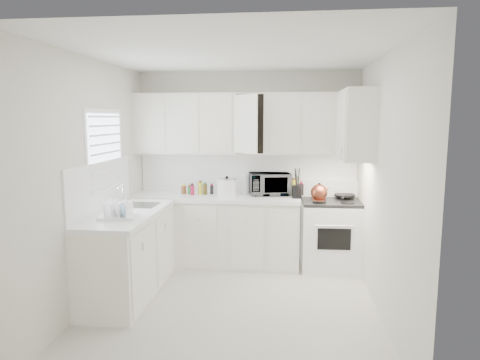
# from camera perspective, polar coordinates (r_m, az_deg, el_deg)

# --- Properties ---
(floor) EXTENTS (3.20, 3.20, 0.00)m
(floor) POSITION_cam_1_polar(r_m,az_deg,el_deg) (4.74, -0.97, -16.38)
(floor) COLOR beige
(floor) RESTS_ON ground
(ceiling) EXTENTS (3.20, 3.20, 0.00)m
(ceiling) POSITION_cam_1_polar(r_m,az_deg,el_deg) (4.35, -1.06, 16.50)
(ceiling) COLOR white
(ceiling) RESTS_ON ground
(wall_back) EXTENTS (3.00, 0.00, 3.00)m
(wall_back) POSITION_cam_1_polar(r_m,az_deg,el_deg) (5.94, 0.95, 1.71)
(wall_back) COLOR silver
(wall_back) RESTS_ON ground
(wall_front) EXTENTS (3.00, 0.00, 3.00)m
(wall_front) POSITION_cam_1_polar(r_m,az_deg,el_deg) (2.81, -5.18, -5.64)
(wall_front) COLOR silver
(wall_front) RESTS_ON ground
(wall_left) EXTENTS (0.00, 3.20, 3.20)m
(wall_left) POSITION_cam_1_polar(r_m,az_deg,el_deg) (4.79, -19.12, -0.31)
(wall_left) COLOR silver
(wall_left) RESTS_ON ground
(wall_right) EXTENTS (0.00, 3.20, 3.20)m
(wall_right) POSITION_cam_1_polar(r_m,az_deg,el_deg) (4.43, 18.62, -0.95)
(wall_right) COLOR silver
(wall_right) RESTS_ON ground
(window_blinds) EXTENTS (0.06, 0.96, 1.06)m
(window_blinds) POSITION_cam_1_polar(r_m,az_deg,el_deg) (5.07, -17.36, 3.06)
(window_blinds) COLOR white
(window_blinds) RESTS_ON wall_left
(lower_cabinets_back) EXTENTS (2.22, 0.60, 0.90)m
(lower_cabinets_back) POSITION_cam_1_polar(r_m,az_deg,el_deg) (5.85, -3.17, -6.88)
(lower_cabinets_back) COLOR silver
(lower_cabinets_back) RESTS_ON floor
(lower_cabinets_left) EXTENTS (0.60, 1.60, 0.90)m
(lower_cabinets_left) POSITION_cam_1_polar(r_m,az_deg,el_deg) (5.04, -14.55, -9.64)
(lower_cabinets_left) COLOR silver
(lower_cabinets_left) RESTS_ON floor
(countertop_back) EXTENTS (2.24, 0.64, 0.05)m
(countertop_back) POSITION_cam_1_polar(r_m,az_deg,el_deg) (5.74, -3.23, -2.32)
(countertop_back) COLOR white
(countertop_back) RESTS_ON lower_cabinets_back
(countertop_left) EXTENTS (0.64, 1.62, 0.05)m
(countertop_left) POSITION_cam_1_polar(r_m,az_deg,el_deg) (4.91, -14.64, -4.37)
(countertop_left) COLOR white
(countertop_left) RESTS_ON lower_cabinets_left
(backsplash_back) EXTENTS (2.98, 0.02, 0.55)m
(backsplash_back) POSITION_cam_1_polar(r_m,az_deg,el_deg) (5.94, 0.94, 0.98)
(backsplash_back) COLOR white
(backsplash_back) RESTS_ON wall_back
(backsplash_left) EXTENTS (0.02, 1.60, 0.55)m
(backsplash_left) POSITION_cam_1_polar(r_m,az_deg,el_deg) (4.97, -17.99, -0.83)
(backsplash_left) COLOR white
(backsplash_left) RESTS_ON wall_left
(upper_cabinets_back) EXTENTS (3.00, 0.33, 0.80)m
(upper_cabinets_back) POSITION_cam_1_polar(r_m,az_deg,el_deg) (5.75, 0.81, 3.50)
(upper_cabinets_back) COLOR silver
(upper_cabinets_back) RESTS_ON wall_back
(upper_cabinets_right) EXTENTS (0.33, 0.90, 0.80)m
(upper_cabinets_right) POSITION_cam_1_polar(r_m,az_deg,el_deg) (5.18, 15.02, 2.70)
(upper_cabinets_right) COLOR silver
(upper_cabinets_right) RESTS_ON wall_right
(sink) EXTENTS (0.42, 0.38, 0.30)m
(sink) POSITION_cam_1_polar(r_m,az_deg,el_deg) (5.21, -13.33, -1.99)
(sink) COLOR gray
(sink) RESTS_ON countertop_left
(stove) EXTENTS (0.77, 0.64, 1.17)m
(stove) POSITION_cam_1_polar(r_m,az_deg,el_deg) (5.76, 12.03, -5.92)
(stove) COLOR white
(stove) RESTS_ON floor
(tea_kettle) EXTENTS (0.32, 0.29, 0.24)m
(tea_kettle) POSITION_cam_1_polar(r_m,az_deg,el_deg) (5.49, 10.47, -1.48)
(tea_kettle) COLOR maroon
(tea_kettle) RESTS_ON stove
(frying_pan) EXTENTS (0.37, 0.51, 0.04)m
(frying_pan) POSITION_cam_1_polar(r_m,az_deg,el_deg) (5.86, 13.74, -1.91)
(frying_pan) COLOR black
(frying_pan) RESTS_ON stove
(microwave) EXTENTS (0.58, 0.40, 0.36)m
(microwave) POSITION_cam_1_polar(r_m,az_deg,el_deg) (5.79, 3.96, -0.18)
(microwave) COLOR gray
(microwave) RESTS_ON countertop_back
(rice_cooker) EXTENTS (0.30, 0.30, 0.26)m
(rice_cooker) POSITION_cam_1_polar(r_m,az_deg,el_deg) (5.69, -1.75, -0.79)
(rice_cooker) COLOR white
(rice_cooker) RESTS_ON countertop_back
(paper_towel) EXTENTS (0.12, 0.12, 0.27)m
(paper_towel) POSITION_cam_1_polar(r_m,az_deg,el_deg) (5.84, 0.68, -0.52)
(paper_towel) COLOR white
(paper_towel) RESTS_ON countertop_back
(utensil_crock) EXTENTS (0.14, 0.14, 0.40)m
(utensil_crock) POSITION_cam_1_polar(r_m,az_deg,el_deg) (5.56, 7.58, -0.37)
(utensil_crock) COLOR black
(utensil_crock) RESTS_ON countertop_back
(dish_rack) EXTENTS (0.39, 0.31, 0.20)m
(dish_rack) POSITION_cam_1_polar(r_m,az_deg,el_deg) (4.59, -15.96, -3.67)
(dish_rack) COLOR white
(dish_rack) RESTS_ON countertop_left
(spice_left_0) EXTENTS (0.06, 0.06, 0.13)m
(spice_left_0) POSITION_cam_1_polar(r_m,az_deg,el_deg) (5.94, -7.41, -1.13)
(spice_left_0) COLOR brown
(spice_left_0) RESTS_ON countertop_back
(spice_left_1) EXTENTS (0.06, 0.06, 0.13)m
(spice_left_1) POSITION_cam_1_polar(r_m,az_deg,el_deg) (5.84, -6.90, -1.29)
(spice_left_1) COLOR #297B34
(spice_left_1) RESTS_ON countertop_back
(spice_left_2) EXTENTS (0.06, 0.06, 0.13)m
(spice_left_2) POSITION_cam_1_polar(r_m,az_deg,el_deg) (5.91, -5.99, -1.16)
(spice_left_2) COLOR #B61842
(spice_left_2) RESTS_ON countertop_back
(spice_left_3) EXTENTS (0.06, 0.06, 0.13)m
(spice_left_3) POSITION_cam_1_polar(r_m,az_deg,el_deg) (5.80, -5.46, -1.32)
(spice_left_3) COLOR yellow
(spice_left_3) RESTS_ON countertop_back
(spice_left_4) EXTENTS (0.06, 0.06, 0.13)m
(spice_left_4) POSITION_cam_1_polar(r_m,az_deg,el_deg) (5.88, -4.56, -1.19)
(spice_left_4) COLOR #4D4016
(spice_left_4) RESTS_ON countertop_back
(spice_left_5) EXTENTS (0.06, 0.06, 0.13)m
(spice_left_5) POSITION_cam_1_polar(r_m,az_deg,el_deg) (5.78, -4.00, -1.35)
(spice_left_5) COLOR black
(spice_left_5) RESTS_ON countertop_back
(sauce_right_0) EXTENTS (0.06, 0.06, 0.19)m
(sauce_right_0) POSITION_cam_1_polar(r_m,az_deg,el_deg) (5.81, 6.53, -1.03)
(sauce_right_0) COLOR #B61842
(sauce_right_0) RESTS_ON countertop_back
(sauce_right_1) EXTENTS (0.06, 0.06, 0.19)m
(sauce_right_1) POSITION_cam_1_polar(r_m,az_deg,el_deg) (5.75, 7.08, -1.13)
(sauce_right_1) COLOR yellow
(sauce_right_1) RESTS_ON countertop_back
(sauce_right_2) EXTENTS (0.06, 0.06, 0.19)m
(sauce_right_2) POSITION_cam_1_polar(r_m,az_deg,el_deg) (5.81, 7.61, -1.05)
(sauce_right_2) COLOR #4D4016
(sauce_right_2) RESTS_ON countertop_back
(sauce_right_3) EXTENTS (0.06, 0.06, 0.19)m
(sauce_right_3) POSITION_cam_1_polar(r_m,az_deg,el_deg) (5.75, 8.17, -1.15)
(sauce_right_3) COLOR black
(sauce_right_3) RESTS_ON countertop_back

